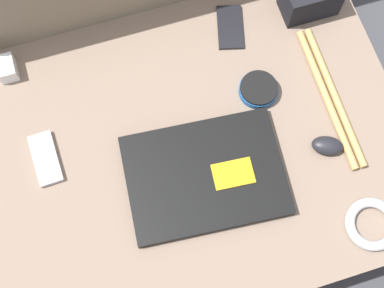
{
  "coord_description": "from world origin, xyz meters",
  "views": [
    {
      "loc": [
        -0.11,
        -0.37,
        1.3
      ],
      "look_at": [
        0.0,
        0.0,
        0.16
      ],
      "focal_mm": 50.0,
      "sensor_mm": 36.0,
      "label": 1
    }
  ],
  "objects_px": {
    "speaker_puck": "(258,89)",
    "phone_silver": "(46,159)",
    "computer_mouse": "(327,146)",
    "charger_brick": "(7,68)",
    "laptop": "(205,175)",
    "phone_black": "(230,27)"
  },
  "relations": [
    {
      "from": "speaker_puck",
      "to": "charger_brick",
      "type": "relative_size",
      "value": 1.55
    },
    {
      "from": "speaker_puck",
      "to": "phone_silver",
      "type": "xyz_separation_m",
      "value": [
        -0.52,
        -0.02,
        -0.01
      ]
    },
    {
      "from": "laptop",
      "to": "phone_silver",
      "type": "relative_size",
      "value": 2.94
    },
    {
      "from": "laptop",
      "to": "charger_brick",
      "type": "relative_size",
      "value": 6.22
    },
    {
      "from": "speaker_puck",
      "to": "charger_brick",
      "type": "height_order",
      "value": "charger_brick"
    },
    {
      "from": "speaker_puck",
      "to": "phone_silver",
      "type": "distance_m",
      "value": 0.52
    },
    {
      "from": "phone_black",
      "to": "phone_silver",
      "type": "bearing_deg",
      "value": -143.68
    },
    {
      "from": "laptop",
      "to": "computer_mouse",
      "type": "height_order",
      "value": "computer_mouse"
    },
    {
      "from": "speaker_puck",
      "to": "phone_black",
      "type": "distance_m",
      "value": 0.18
    },
    {
      "from": "phone_black",
      "to": "charger_brick",
      "type": "distance_m",
      "value": 0.55
    },
    {
      "from": "phone_silver",
      "to": "phone_black",
      "type": "height_order",
      "value": "phone_silver"
    },
    {
      "from": "phone_silver",
      "to": "phone_black",
      "type": "distance_m",
      "value": 0.55
    },
    {
      "from": "phone_black",
      "to": "charger_brick",
      "type": "height_order",
      "value": "charger_brick"
    },
    {
      "from": "computer_mouse",
      "to": "phone_silver",
      "type": "xyz_separation_m",
      "value": [
        -0.62,
        0.16,
        -0.01
      ]
    },
    {
      "from": "speaker_puck",
      "to": "computer_mouse",
      "type": "bearing_deg",
      "value": -60.08
    },
    {
      "from": "computer_mouse",
      "to": "charger_brick",
      "type": "distance_m",
      "value": 0.77
    },
    {
      "from": "computer_mouse",
      "to": "charger_brick",
      "type": "xyz_separation_m",
      "value": [
        -0.66,
        0.4,
        0.0
      ]
    },
    {
      "from": "phone_silver",
      "to": "charger_brick",
      "type": "bearing_deg",
      "value": 97.07
    },
    {
      "from": "laptop",
      "to": "speaker_puck",
      "type": "distance_m",
      "value": 0.25
    },
    {
      "from": "computer_mouse",
      "to": "phone_silver",
      "type": "bearing_deg",
      "value": -170.02
    },
    {
      "from": "laptop",
      "to": "phone_silver",
      "type": "bearing_deg",
      "value": 161.31
    },
    {
      "from": "laptop",
      "to": "computer_mouse",
      "type": "xyz_separation_m",
      "value": [
        0.29,
        -0.02,
        0.0
      ]
    }
  ]
}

